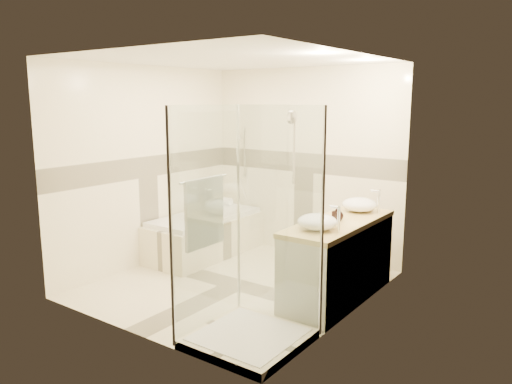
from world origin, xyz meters
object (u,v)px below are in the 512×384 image
Objects in this scene: bathtub at (206,233)px; vanity at (338,260)px; shower_enclosure at (243,283)px; vessel_sink_near at (359,204)px; amenity_bottle_b at (338,214)px; vessel_sink_far at (317,222)px; amenity_bottle_a at (336,214)px.

bathtub is 2.18m from vanity.
shower_enclosure is at bearing -102.97° from vanity.
amenity_bottle_b is (0.00, -0.53, -0.01)m from vessel_sink_near.
bathtub is at bearing 159.57° from vessel_sink_far.
shower_enclosure is 1.37m from amenity_bottle_b.
shower_enclosure is at bearing -102.43° from amenity_bottle_a.
bathtub is at bearing 170.97° from amenity_bottle_b.
vessel_sink_near is at bearing 90.00° from amenity_bottle_b.
vessel_sink_near is 1.01× the size of vessel_sink_far.
amenity_bottle_a is (0.00, -0.57, 0.00)m from vessel_sink_near.
bathtub is 0.83× the size of shower_enclosure.
vanity is (2.15, -0.35, 0.12)m from bathtub.
shower_enclosure is 5.32× the size of vessel_sink_far.
bathtub is 2.47m from shower_enclosure.
vessel_sink_far reaches higher than vanity.
shower_enclosure reaches higher than vessel_sink_near.
shower_enclosure is (1.86, -1.62, 0.20)m from bathtub.
bathtub is 4.43× the size of vessel_sink_far.
vessel_sink_near is at bearing 90.00° from vessel_sink_far.
shower_enclosure is (-0.29, -1.27, 0.08)m from vanity.
shower_enclosure reaches higher than bathtub.
vanity is at bearing -29.54° from amenity_bottle_b.
vessel_sink_near is at bearing 92.13° from vanity.
amenity_bottle_a is at bearing 90.00° from vessel_sink_far.
vessel_sink_far is 2.77× the size of amenity_bottle_b.
amenity_bottle_b is at bearing -90.00° from vessel_sink_near.
amenity_bottle_a is (0.27, 1.24, 0.42)m from shower_enclosure.
vessel_sink_far is (0.27, 0.83, 0.42)m from shower_enclosure.
amenity_bottle_b reaches higher than vanity.
vessel_sink_near reaches higher than bathtub.
vessel_sink_near is at bearing 81.42° from shower_enclosure.
vessel_sink_far is at bearing -20.43° from bathtub.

